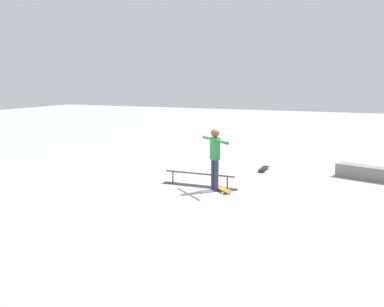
{
  "coord_description": "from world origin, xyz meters",
  "views": [
    {
      "loc": [
        -4.24,
        10.88,
        2.93
      ],
      "look_at": [
        0.36,
        0.62,
        1.0
      ],
      "focal_mm": 40.53,
      "sensor_mm": 36.0,
      "label": 1
    }
  ],
  "objects_px": {
    "loose_skateboard_black": "(264,168)",
    "skate_ledge": "(368,173)",
    "grind_rail": "(199,180)",
    "skateboard_main": "(221,188)",
    "skater_main": "(215,155)"
  },
  "relations": [
    {
      "from": "loose_skateboard_black",
      "to": "skate_ledge",
      "type": "bearing_deg",
      "value": -90.67
    },
    {
      "from": "skate_ledge",
      "to": "grind_rail",
      "type": "bearing_deg",
      "value": 33.56
    },
    {
      "from": "skate_ledge",
      "to": "skateboard_main",
      "type": "distance_m",
      "value": 4.64
    },
    {
      "from": "skate_ledge",
      "to": "skateboard_main",
      "type": "height_order",
      "value": "skate_ledge"
    },
    {
      "from": "skater_main",
      "to": "loose_skateboard_black",
      "type": "xyz_separation_m",
      "value": [
        -0.54,
        -3.03,
        -0.89
      ]
    },
    {
      "from": "grind_rail",
      "to": "skateboard_main",
      "type": "xyz_separation_m",
      "value": [
        -0.75,
        0.26,
        -0.09
      ]
    },
    {
      "from": "grind_rail",
      "to": "skate_ledge",
      "type": "bearing_deg",
      "value": -147.01
    },
    {
      "from": "skate_ledge",
      "to": "loose_skateboard_black",
      "type": "xyz_separation_m",
      "value": [
        3.13,
        0.05,
        -0.12
      ]
    },
    {
      "from": "grind_rail",
      "to": "skateboard_main",
      "type": "bearing_deg",
      "value": 160.26
    },
    {
      "from": "skateboard_main",
      "to": "loose_skateboard_black",
      "type": "xyz_separation_m",
      "value": [
        -0.35,
        -3.02,
        0.0
      ]
    },
    {
      "from": "loose_skateboard_black",
      "to": "skater_main",
      "type": "bearing_deg",
      "value": 168.45
    },
    {
      "from": "grind_rail",
      "to": "loose_skateboard_black",
      "type": "relative_size",
      "value": 2.74
    },
    {
      "from": "skate_ledge",
      "to": "loose_skateboard_black",
      "type": "height_order",
      "value": "skate_ledge"
    },
    {
      "from": "skate_ledge",
      "to": "loose_skateboard_black",
      "type": "relative_size",
      "value": 2.26
    },
    {
      "from": "skateboard_main",
      "to": "loose_skateboard_black",
      "type": "relative_size",
      "value": 0.92
    }
  ]
}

